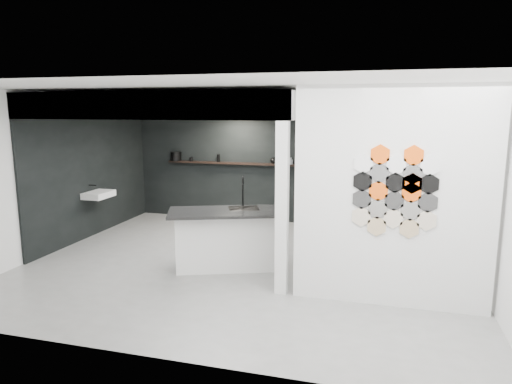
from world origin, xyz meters
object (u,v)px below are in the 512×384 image
object	(u,v)px
wall_basin	(99,195)
kettle	(274,161)
glass_bowl	(289,162)
glass_vase	(289,161)
partition_panel	(392,198)
bottle_dark	(218,158)
stockpot	(176,156)
kitchen_island	(227,238)
utensil_cup	(191,159)

from	to	relation	value
wall_basin	kettle	bearing A→B (deg)	34.18
glass_bowl	glass_vase	world-z (taller)	glass_vase
partition_panel	kettle	bearing A→B (deg)	122.09
glass_vase	bottle_dark	size ratio (longest dim) A/B	0.83
stockpot	glass_vase	bearing A→B (deg)	0.00
stockpot	partition_panel	bearing A→B (deg)	-39.05
kitchen_island	bottle_dark	world-z (taller)	bottle_dark
wall_basin	kitchen_island	xyz separation A→B (m)	(3.02, -1.05, -0.36)
wall_basin	bottle_dark	bearing A→B (deg)	49.75
kettle	glass_vase	world-z (taller)	glass_vase
kitchen_island	utensil_cup	xyz separation A→B (m)	(-1.95, 3.12, 0.88)
kitchen_island	stockpot	size ratio (longest dim) A/B	7.91
wall_basin	glass_bowl	world-z (taller)	glass_bowl
glass_bowl	glass_vase	size ratio (longest dim) A/B	1.02
kettle	glass_vase	distance (m)	0.35
kettle	kitchen_island	bearing A→B (deg)	-96.52
kettle	glass_bowl	xyz separation A→B (m)	(0.35, 0.00, -0.02)
kitchen_island	glass_bowl	bearing A→B (deg)	62.61
kitchen_island	glass_vase	distance (m)	3.27
kitchen_island	stockpot	world-z (taller)	stockpot
glass_vase	glass_bowl	bearing A→B (deg)	0.00
glass_vase	bottle_dark	bearing A→B (deg)	180.00
glass_bowl	partition_panel	bearing A→B (deg)	-61.77
stockpot	glass_bowl	size ratio (longest dim) A/B	1.68
glass_bowl	wall_basin	bearing A→B (deg)	-148.65
partition_panel	kitchen_island	xyz separation A→B (m)	(-2.44, 0.75, -0.91)
glass_vase	utensil_cup	world-z (taller)	glass_vase
glass_bowl	kettle	bearing A→B (deg)	180.00
glass_bowl	glass_vase	distance (m)	0.02
kitchen_island	bottle_dark	xyz separation A→B (m)	(-1.28, 3.12, 0.92)
partition_panel	glass_vase	bearing A→B (deg)	118.23
kitchen_island	wall_basin	bearing A→B (deg)	140.07
kitchen_island	glass_vase	xyz separation A→B (m)	(0.37, 3.12, 0.90)
kettle	bottle_dark	world-z (taller)	bottle_dark
kitchen_island	kettle	xyz separation A→B (m)	(0.02, 3.12, 0.90)
glass_vase	wall_basin	bearing A→B (deg)	-148.65
kettle	utensil_cup	world-z (taller)	kettle
partition_panel	utensil_cup	world-z (taller)	partition_panel
kitchen_island	bottle_dark	distance (m)	3.49
wall_basin	utensil_cup	world-z (taller)	utensil_cup
glass_bowl	bottle_dark	distance (m)	1.64
partition_panel	stockpot	xyz separation A→B (m)	(-4.76, 3.87, 0.02)
wall_basin	kettle	distance (m)	3.72
stockpot	glass_bowl	xyz separation A→B (m)	(2.69, 0.00, -0.05)
glass_bowl	bottle_dark	xyz separation A→B (m)	(-1.64, 0.00, 0.03)
kitchen_island	glass_vase	world-z (taller)	glass_vase
glass_vase	stockpot	bearing A→B (deg)	180.00
kettle	glass_bowl	size ratio (longest dim) A/B	1.09
glass_bowl	kitchen_island	bearing A→B (deg)	-96.69
wall_basin	glass_bowl	xyz separation A→B (m)	(3.39, 2.07, 0.52)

